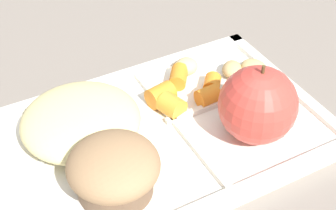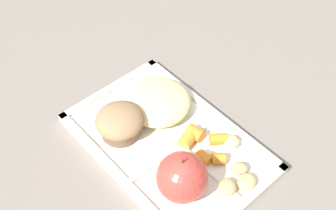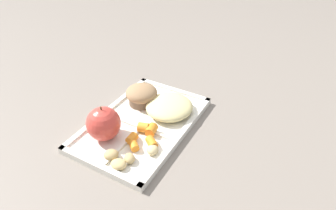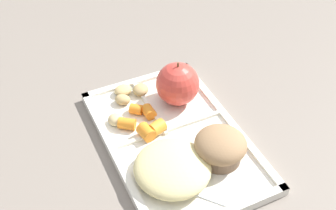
% 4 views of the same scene
% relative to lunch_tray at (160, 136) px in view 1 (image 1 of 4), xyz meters
% --- Properties ---
extents(ground, '(6.00, 6.00, 0.00)m').
position_rel_lunch_tray_xyz_m(ground, '(0.00, 0.00, -0.01)').
color(ground, slate).
extents(lunch_tray, '(0.36, 0.23, 0.02)m').
position_rel_lunch_tray_xyz_m(lunch_tray, '(0.00, 0.00, 0.00)').
color(lunch_tray, silver).
rests_on(lunch_tray, ground).
extents(green_apple, '(0.08, 0.08, 0.09)m').
position_rel_lunch_tray_xyz_m(green_apple, '(-0.09, 0.05, 0.05)').
color(green_apple, '#C63D33').
rests_on(green_apple, lunch_tray).
extents(bran_muffin, '(0.09, 0.09, 0.06)m').
position_rel_lunch_tray_xyz_m(bran_muffin, '(0.07, 0.05, 0.03)').
color(bran_muffin, brown).
rests_on(bran_muffin, lunch_tray).
extents(carrot_slice_edge, '(0.03, 0.03, 0.02)m').
position_rel_lunch_tray_xyz_m(carrot_slice_edge, '(-0.09, -0.04, 0.01)').
color(carrot_slice_edge, orange).
rests_on(carrot_slice_edge, lunch_tray).
extents(carrot_slice_small, '(0.04, 0.04, 0.02)m').
position_rel_lunch_tray_xyz_m(carrot_slice_small, '(-0.06, -0.07, 0.01)').
color(carrot_slice_small, orange).
rests_on(carrot_slice_small, lunch_tray).
extents(carrot_slice_center, '(0.03, 0.02, 0.02)m').
position_rel_lunch_tray_xyz_m(carrot_slice_center, '(-0.07, -0.02, 0.02)').
color(carrot_slice_center, orange).
rests_on(carrot_slice_center, lunch_tray).
extents(carrot_slice_tilted, '(0.03, 0.03, 0.02)m').
position_rel_lunch_tray_xyz_m(carrot_slice_tilted, '(-0.02, -0.04, 0.02)').
color(carrot_slice_tilted, orange).
rests_on(carrot_slice_tilted, lunch_tray).
extents(carrot_slice_near_corner, '(0.03, 0.03, 0.02)m').
position_rel_lunch_tray_xyz_m(carrot_slice_near_corner, '(-0.03, -0.02, 0.02)').
color(carrot_slice_near_corner, orange).
rests_on(carrot_slice_near_corner, lunch_tray).
extents(potato_chunk_browned, '(0.04, 0.04, 0.02)m').
position_rel_lunch_tray_xyz_m(potato_chunk_browned, '(-0.13, -0.05, 0.01)').
color(potato_chunk_browned, tan).
rests_on(potato_chunk_browned, lunch_tray).
extents(potato_chunk_corner, '(0.04, 0.05, 0.02)m').
position_rel_lunch_tray_xyz_m(potato_chunk_corner, '(-0.14, -0.01, 0.01)').
color(potato_chunk_corner, tan).
rests_on(potato_chunk_corner, lunch_tray).
extents(potato_chunk_golden, '(0.04, 0.04, 0.02)m').
position_rel_lunch_tray_xyz_m(potato_chunk_golden, '(-0.08, -0.08, 0.01)').
color(potato_chunk_golden, tan).
rests_on(potato_chunk_golden, lunch_tray).
extents(potato_chunk_small, '(0.03, 0.04, 0.02)m').
position_rel_lunch_tray_xyz_m(potato_chunk_small, '(-0.15, -0.04, 0.01)').
color(potato_chunk_small, tan).
rests_on(potato_chunk_small, lunch_tray).
extents(egg_noodle_pile, '(0.13, 0.13, 0.04)m').
position_rel_lunch_tray_xyz_m(egg_noodle_pile, '(0.07, -0.04, 0.02)').
color(egg_noodle_pile, '#D6C684').
rests_on(egg_noodle_pile, lunch_tray).
extents(meatball_front, '(0.03, 0.03, 0.03)m').
position_rel_lunch_tray_xyz_m(meatball_front, '(0.09, -0.05, 0.02)').
color(meatball_front, brown).
rests_on(meatball_front, lunch_tray).
extents(meatball_back, '(0.03, 0.03, 0.03)m').
position_rel_lunch_tray_xyz_m(meatball_back, '(0.06, -0.03, 0.02)').
color(meatball_back, brown).
rests_on(meatball_back, lunch_tray).
extents(plastic_fork, '(0.12, 0.11, 0.00)m').
position_rel_lunch_tray_xyz_m(plastic_fork, '(0.12, -0.03, 0.01)').
color(plastic_fork, silver).
rests_on(plastic_fork, lunch_tray).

